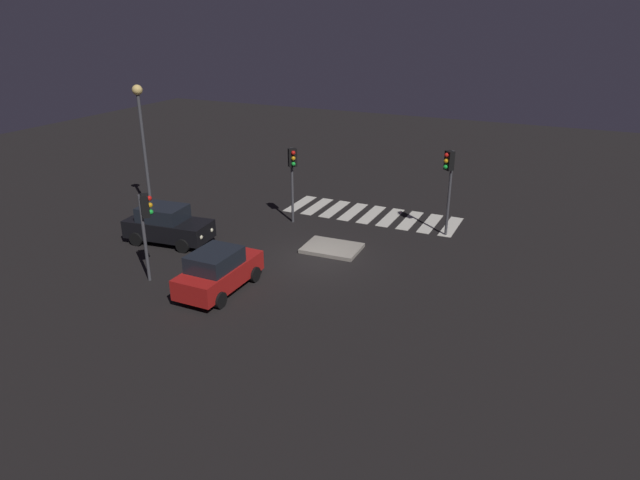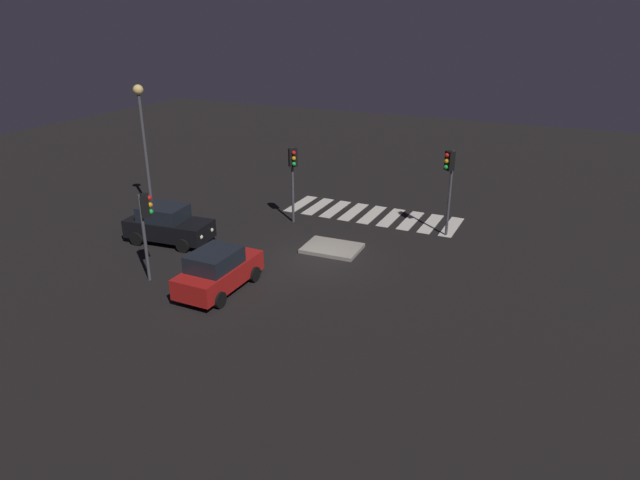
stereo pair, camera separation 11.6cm
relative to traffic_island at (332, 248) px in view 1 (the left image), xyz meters
The scene contains 9 objects.
ground_plane 1.32m from the traffic_island, 88.47° to the left, with size 80.00×80.00×0.00m, color black.
traffic_island is the anchor object (origin of this frame).
car_red 6.52m from the traffic_island, 67.16° to the left, with size 2.01×4.25×1.84m.
car_black 8.36m from the traffic_island, 18.18° to the left, with size 4.49×2.39×1.89m.
traffic_light_south 6.99m from the traffic_island, 136.83° to the right, with size 0.54×0.53×4.48m.
traffic_light_north 9.01m from the traffic_island, 48.02° to the left, with size 0.53×0.54×3.89m.
traffic_light_east 5.32m from the traffic_island, 36.58° to the right, with size 0.54×0.53×4.17m.
street_lamp 12.72m from the traffic_island, ahead, with size 0.56×0.56×7.25m.
crosswalk_near 5.66m from the traffic_island, 89.64° to the right, with size 9.90×3.20×0.02m.
Camera 1 is at (-10.32, 22.00, 10.88)m, focal length 31.67 mm.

